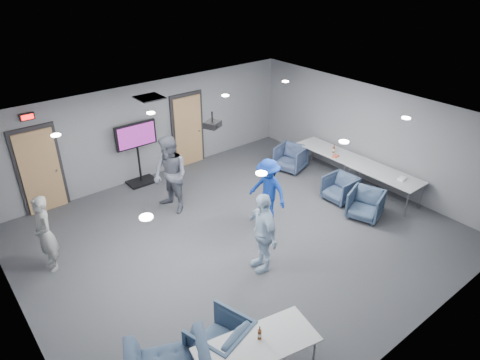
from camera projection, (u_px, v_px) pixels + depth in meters
floor at (240, 237)px, 9.74m from camera, size 9.00×9.00×0.00m
ceiling at (240, 125)px, 8.46m from camera, size 9.00×9.00×0.00m
wall_back at (150, 131)px, 11.85m from camera, size 9.00×0.02×2.70m
wall_front at (407, 287)px, 6.35m from camera, size 9.00×0.02×2.70m
wall_left at (13, 273)px, 6.63m from camera, size 0.02×8.00×2.70m
wall_right at (369, 135)px, 11.58m from camera, size 0.02×8.00×2.70m
door_left at (40, 171)px, 10.30m from camera, size 1.06×0.17×2.24m
door_right at (188, 130)px, 12.62m from camera, size 1.06×0.17×2.24m
exit_sign at (27, 117)px, 9.64m from camera, size 0.32×0.08×0.16m
hvac_diffuser at (149, 98)px, 10.12m from camera, size 0.60×0.60×0.03m
downlights at (240, 126)px, 8.47m from camera, size 6.18×3.78×0.02m
person_a at (45, 234)px, 8.43m from camera, size 0.43×0.62×1.64m
person_b at (170, 175)px, 10.30m from camera, size 0.86×1.04×1.95m
person_c at (262, 232)px, 8.42m from camera, size 0.66×1.09×1.73m
person_d at (268, 190)px, 10.06m from camera, size 0.76×1.10×1.57m
chair_right_a at (291, 158)px, 12.57m from camera, size 1.02×1.01×0.75m
chair_right_b at (340, 188)px, 11.04m from camera, size 0.75×0.73×0.68m
chair_right_c at (365, 204)px, 10.32m from camera, size 0.98×0.97×0.70m
chair_front_a at (220, 342)px, 6.64m from camera, size 1.03×1.05×0.78m
table_right_a at (328, 151)px, 12.25m from camera, size 0.78×1.86×0.73m
table_right_b at (385, 175)px, 10.95m from camera, size 0.81×1.94×0.73m
table_front_left at (257, 346)px, 6.22m from camera, size 1.93×1.10×0.73m
bottle_front at (260, 334)px, 6.24m from camera, size 0.06×0.06×0.24m
bottle_right at (334, 150)px, 11.99m from camera, size 0.07×0.07×0.26m
snack_box at (336, 156)px, 11.78m from camera, size 0.21×0.16×0.04m
wrapper at (402, 179)px, 10.62m from camera, size 0.24×0.18×0.05m
tv_stand at (138, 150)px, 11.55m from camera, size 1.15×0.55×1.77m
projector at (213, 124)px, 9.34m from camera, size 0.43×0.40×0.36m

